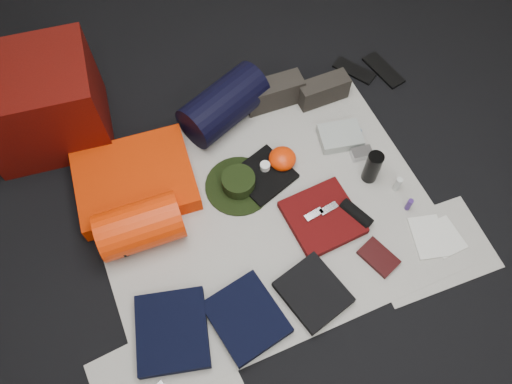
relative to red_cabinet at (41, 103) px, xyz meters
name	(u,v)px	position (x,y,z in m)	size (l,w,h in m)	color
floor	(263,212)	(0.83, -0.88, -0.25)	(4.50, 4.50, 0.02)	black
newspaper_mat	(263,211)	(0.83, -0.88, -0.24)	(1.60, 1.30, 0.01)	beige
newspaper_sheet_front_left	(164,377)	(0.13, -1.43, -0.24)	(0.58, 0.40, 0.00)	beige
newspaper_sheet_front_right	(429,250)	(1.48, -1.38, -0.24)	(0.58, 0.40, 0.00)	beige
red_cabinet	(41,103)	(0.00, 0.00, 0.00)	(0.58, 0.48, 0.48)	#4D0905
sleeping_pad	(135,180)	(0.30, -0.50, -0.18)	(0.57, 0.47, 0.10)	red
stuff_sack	(140,226)	(0.25, -0.78, -0.12)	(0.23, 0.23, 0.39)	red
sack_strap_left	(120,234)	(0.15, -0.78, -0.13)	(0.22, 0.22, 0.03)	black
sack_strap_right	(161,219)	(0.35, -0.78, -0.13)	(0.22, 0.22, 0.03)	black
navy_duffel	(224,105)	(0.87, -0.28, -0.11)	(0.24, 0.24, 0.47)	black
boonie_brim	(239,186)	(0.77, -0.71, -0.23)	(0.34, 0.34, 0.01)	black
boonie_crown	(238,182)	(0.77, -0.71, -0.19)	(0.17, 0.17, 0.07)	black
hiking_boot_left	(274,93)	(1.16, -0.28, -0.16)	(0.32, 0.12, 0.16)	#28251F
hiking_boot_right	(323,90)	(1.42, -0.37, -0.16)	(0.28, 0.11, 0.14)	#28251F
flip_flop_left	(354,71)	(1.68, -0.26, -0.23)	(0.09, 0.24, 0.01)	black
flip_flop_right	(383,70)	(1.84, -0.32, -0.23)	(0.10, 0.27, 0.01)	black
trousers_navy_a	(172,331)	(0.23, -1.27, -0.21)	(0.31, 0.35, 0.05)	black
trousers_navy_b	(246,318)	(0.55, -1.35, -0.21)	(0.29, 0.33, 0.05)	black
trousers_charcoal	(313,292)	(0.87, -1.36, -0.21)	(0.25, 0.29, 0.05)	black
black_tshirt	(264,175)	(0.91, -0.70, -0.22)	(0.27, 0.25, 0.03)	black
red_shirt	(322,218)	(1.08, -1.04, -0.21)	(0.33, 0.33, 0.04)	#4C0808
orange_stuff_sack	(282,159)	(1.03, -0.67, -0.19)	(0.14, 0.14, 0.09)	red
first_aid_pouch	(340,136)	(1.38, -0.65, -0.21)	(0.22, 0.17, 0.06)	#98A19A
water_bottle	(372,167)	(1.41, -0.92, -0.14)	(0.08, 0.08, 0.20)	black
speaker	(356,214)	(1.24, -1.09, -0.20)	(0.07, 0.07, 0.17)	black
compact_camera	(361,153)	(1.44, -0.79, -0.21)	(0.11, 0.06, 0.04)	#BABBC0
cyan_case	(351,132)	(1.45, -0.64, -0.22)	(0.10, 0.06, 0.03)	#1048A0
toiletry_purple	(409,204)	(1.50, -1.15, -0.19)	(0.03, 0.03, 0.08)	#3F226F
toiletry_clear	(398,184)	(1.50, -1.03, -0.19)	(0.03, 0.03, 0.09)	silver
paperback_book	(379,257)	(1.23, -1.33, -0.22)	(0.12, 0.18, 0.02)	black
map_booklet	(428,237)	(1.51, -1.33, -0.23)	(0.15, 0.22, 0.01)	silver
map_printout	(445,237)	(1.58, -1.36, -0.23)	(0.14, 0.19, 0.01)	silver
sunglasses	(371,171)	(1.43, -0.90, -0.22)	(0.09, 0.04, 0.02)	black
tape_roll	(265,166)	(0.93, -0.67, -0.19)	(0.05, 0.05, 0.04)	white
energy_bar_a	(314,214)	(1.04, -1.02, -0.18)	(0.10, 0.04, 0.01)	#BABBC0
energy_bar_b	(329,209)	(1.12, -1.02, -0.18)	(0.10, 0.04, 0.01)	#BABBC0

